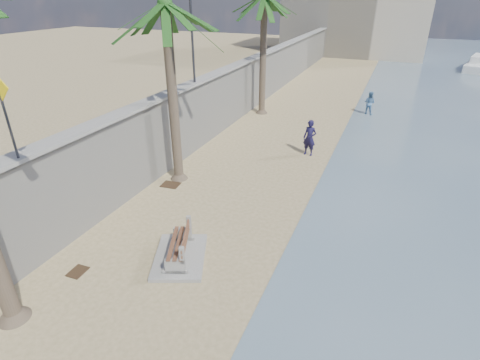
% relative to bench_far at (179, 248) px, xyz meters
% --- Properties ---
extents(ground_plane, '(140.00, 140.00, 0.00)m').
position_rel_bench_far_xyz_m(ground_plane, '(1.05, -3.21, -0.43)').
color(ground_plane, tan).
extents(seawall, '(0.45, 70.00, 3.50)m').
position_rel_bench_far_xyz_m(seawall, '(-4.15, 16.79, 1.32)').
color(seawall, gray).
rests_on(seawall, ground_plane).
extents(wall_cap, '(0.80, 70.00, 0.12)m').
position_rel_bench_far_xyz_m(wall_cap, '(-4.15, 16.79, 3.12)').
color(wall_cap, gray).
rests_on(wall_cap, seawall).
extents(bench_far, '(2.37, 2.77, 0.98)m').
position_rel_bench_far_xyz_m(bench_far, '(0.00, 0.00, 0.00)').
color(bench_far, gray).
rests_on(bench_far, ground_plane).
extents(palm_mid, '(5.00, 5.00, 8.28)m').
position_rel_bench_far_xyz_m(palm_mid, '(-3.03, 5.05, 6.85)').
color(palm_mid, brown).
rests_on(palm_mid, ground_plane).
extents(pedestrian_sign, '(0.78, 0.07, 2.40)m').
position_rel_bench_far_xyz_m(pedestrian_sign, '(-3.95, -1.71, 4.73)').
color(pedestrian_sign, '#2D2D33').
rests_on(pedestrian_sign, wall_cap).
extents(streetlight, '(0.28, 0.28, 5.12)m').
position_rel_bench_far_xyz_m(streetlight, '(-4.05, 8.79, 6.22)').
color(streetlight, '#2D2D33').
rests_on(streetlight, wall_cap).
extents(person_a, '(0.87, 0.66, 2.17)m').
position_rel_bench_far_xyz_m(person_a, '(1.87, 10.13, 0.66)').
color(person_a, '#171334').
rests_on(person_a, ground_plane).
extents(person_b, '(1.01, 0.88, 1.78)m').
position_rel_bench_far_xyz_m(person_b, '(4.05, 19.00, 0.46)').
color(person_b, '#4F78A4').
rests_on(person_b, ground_plane).
extents(debris_b, '(0.49, 0.61, 0.03)m').
position_rel_bench_far_xyz_m(debris_b, '(-2.60, -1.81, -0.41)').
color(debris_b, '#382616').
rests_on(debris_b, ground_plane).
extents(debris_c, '(0.85, 0.71, 0.03)m').
position_rel_bench_far_xyz_m(debris_c, '(-3.05, 4.32, -0.41)').
color(debris_c, '#382616').
rests_on(debris_c, ground_plane).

